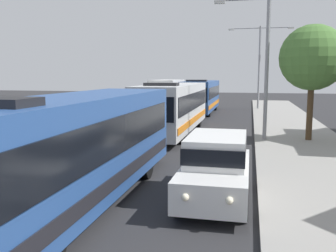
% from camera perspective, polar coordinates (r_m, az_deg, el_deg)
% --- Properties ---
extents(bus_lead, '(2.58, 11.18, 3.21)m').
position_cam_1_polar(bus_lead, '(10.33, -14.08, -3.05)').
color(bus_lead, '#284C8C').
rests_on(bus_lead, ground_plane).
extents(bus_second_in_line, '(2.58, 11.36, 3.21)m').
position_cam_1_polar(bus_second_in_line, '(22.89, 0.99, 3.08)').
color(bus_second_in_line, silver).
rests_on(bus_second_in_line, ground_plane).
extents(bus_middle, '(2.58, 10.58, 3.21)m').
position_cam_1_polar(bus_middle, '(35.44, 5.17, 4.75)').
color(bus_middle, '#284C8C').
rests_on(bus_middle, ground_plane).
extents(white_suv, '(1.86, 4.58, 1.90)m').
position_cam_1_polar(white_suv, '(10.76, 7.50, -6.03)').
color(white_suv, white).
rests_on(white_suv, ground_plane).
extents(box_truck_oncoming, '(2.35, 7.66, 3.15)m').
position_cam_1_polar(box_truck_oncoming, '(35.09, -0.41, 4.78)').
color(box_truck_oncoming, white).
rests_on(box_truck_oncoming, ground_plane).
extents(streetlamp_mid, '(5.62, 0.28, 7.58)m').
position_cam_1_polar(streetlamp_mid, '(20.34, 15.14, 11.05)').
color(streetlamp_mid, gray).
rests_on(streetlamp_mid, sidewalk).
extents(streetlamp_far, '(6.46, 0.28, 8.41)m').
position_cam_1_polar(streetlamp_far, '(39.55, 13.99, 10.15)').
color(streetlamp_far, gray).
rests_on(streetlamp_far, sidewalk).
extents(roadside_tree, '(3.44, 3.44, 6.09)m').
position_cam_1_polar(roadside_tree, '(21.00, 21.50, 9.78)').
color(roadside_tree, '#4C3823').
rests_on(roadside_tree, sidewalk).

